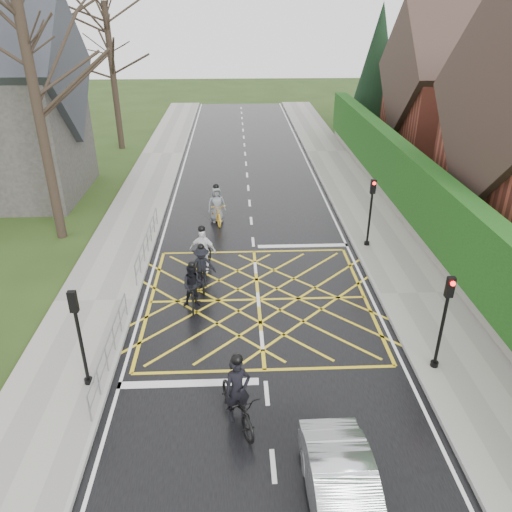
{
  "coord_description": "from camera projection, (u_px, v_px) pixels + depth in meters",
  "views": [
    {
      "loc": [
        -0.78,
        -15.81,
        9.93
      ],
      "look_at": [
        -0.04,
        1.05,
        1.3
      ],
      "focal_mm": 35.0,
      "sensor_mm": 36.0,
      "label": 1
    }
  ],
  "objects": [
    {
      "name": "ground",
      "position": [
        258.0,
        300.0,
        18.61
      ],
      "size": [
        120.0,
        120.0,
        0.0
      ],
      "primitive_type": "plane",
      "color": "#213210",
      "rests_on": "ground"
    },
    {
      "name": "road",
      "position": [
        258.0,
        300.0,
        18.61
      ],
      "size": [
        9.0,
        80.0,
        0.01
      ],
      "primitive_type": "cube",
      "color": "black",
      "rests_on": "ground"
    },
    {
      "name": "sidewalk_right",
      "position": [
        417.0,
        294.0,
        18.81
      ],
      "size": [
        3.0,
        80.0,
        0.15
      ],
      "primitive_type": "cube",
      "color": "gray",
      "rests_on": "ground"
    },
    {
      "name": "sidewalk_left",
      "position": [
        96.0,
        302.0,
        18.35
      ],
      "size": [
        3.0,
        80.0,
        0.15
      ],
      "primitive_type": "cube",
      "color": "gray",
      "rests_on": "ground"
    },
    {
      "name": "stone_wall",
      "position": [
        412.0,
        224.0,
        24.09
      ],
      "size": [
        0.5,
        38.0,
        0.7
      ],
      "primitive_type": "cube",
      "color": "slate",
      "rests_on": "ground"
    },
    {
      "name": "hedge",
      "position": [
        418.0,
        189.0,
        23.3
      ],
      "size": [
        0.9,
        38.0,
        2.8
      ],
      "primitive_type": "cube",
      "color": "#103D11",
      "rests_on": "stone_wall"
    },
    {
      "name": "house_far",
      "position": [
        466.0,
        95.0,
        33.21
      ],
      "size": [
        9.8,
        8.8,
        10.3
      ],
      "color": "brown",
      "rests_on": "ground"
    },
    {
      "name": "conifer",
      "position": [
        377.0,
        71.0,
        39.88
      ],
      "size": [
        4.6,
        4.6,
        10.0
      ],
      "color": "black",
      "rests_on": "ground"
    },
    {
      "name": "tree_near",
      "position": [
        28.0,
        58.0,
        20.0
      ],
      "size": [
        9.24,
        9.24,
        11.44
      ],
      "color": "black",
      "rests_on": "ground"
    },
    {
      "name": "tree_mid",
      "position": [
        60.0,
        28.0,
        26.74
      ],
      "size": [
        10.08,
        10.08,
        12.48
      ],
      "color": "black",
      "rests_on": "ground"
    },
    {
      "name": "tree_far",
      "position": [
        109.0,
        46.0,
        34.54
      ],
      "size": [
        8.4,
        8.4,
        10.4
      ],
      "color": "black",
      "rests_on": "ground"
    },
    {
      "name": "railing_south",
      "position": [
        109.0,
        343.0,
        14.96
      ],
      "size": [
        0.05,
        5.04,
        1.03
      ],
      "color": "slate",
      "rests_on": "ground"
    },
    {
      "name": "railing_north",
      "position": [
        147.0,
        238.0,
        21.63
      ],
      "size": [
        0.05,
        6.04,
        1.03
      ],
      "color": "slate",
      "rests_on": "ground"
    },
    {
      "name": "traffic_light_ne",
      "position": [
        370.0,
        214.0,
        21.79
      ],
      "size": [
        0.24,
        0.31,
        3.21
      ],
      "rotation": [
        0.0,
        0.0,
        3.14
      ],
      "color": "black",
      "rests_on": "ground"
    },
    {
      "name": "traffic_light_se",
      "position": [
        442.0,
        324.0,
        14.32
      ],
      "size": [
        0.24,
        0.31,
        3.21
      ],
      "rotation": [
        0.0,
        0.0,
        3.14
      ],
      "color": "black",
      "rests_on": "ground"
    },
    {
      "name": "traffic_light_sw",
      "position": [
        81.0,
        340.0,
        13.66
      ],
      "size": [
        0.24,
        0.31,
        3.21
      ],
      "color": "black",
      "rests_on": "ground"
    },
    {
      "name": "cyclist_rear",
      "position": [
        238.0,
        400.0,
        12.97
      ],
      "size": [
        1.49,
        2.29,
        2.1
      ],
      "rotation": [
        0.0,
        0.0,
        0.37
      ],
      "color": "black",
      "rests_on": "ground"
    },
    {
      "name": "cyclist_back",
      "position": [
        193.0,
        290.0,
        17.9
      ],
      "size": [
        0.83,
        1.83,
        1.82
      ],
      "rotation": [
        0.0,
        0.0,
        0.03
      ],
      "color": "black",
      "rests_on": "ground"
    },
    {
      "name": "cyclist_mid",
      "position": [
        202.0,
        271.0,
        19.27
      ],
      "size": [
        1.13,
        1.9,
        1.78
      ],
      "rotation": [
        0.0,
        0.0,
        0.14
      ],
      "color": "black",
      "rests_on": "ground"
    },
    {
      "name": "cyclist_front",
      "position": [
        203.0,
        255.0,
        20.23
      ],
      "size": [
        1.18,
        2.11,
        2.04
      ],
      "rotation": [
        0.0,
        0.0,
        -0.28
      ],
      "color": "black",
      "rests_on": "ground"
    },
    {
      "name": "cyclist_lead",
      "position": [
        217.0,
        209.0,
        24.89
      ],
      "size": [
        1.12,
        2.15,
        1.98
      ],
      "rotation": [
        0.0,
        0.0,
        0.21
      ],
      "color": "#C68F18",
      "rests_on": "ground"
    },
    {
      "name": "car",
      "position": [
        344.0,
        497.0,
        10.47
      ],
      "size": [
        1.48,
        4.01,
        1.31
      ],
      "primitive_type": "imported",
      "rotation": [
        0.0,
        0.0,
        0.02
      ],
      "color": "silver",
      "rests_on": "ground"
    }
  ]
}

